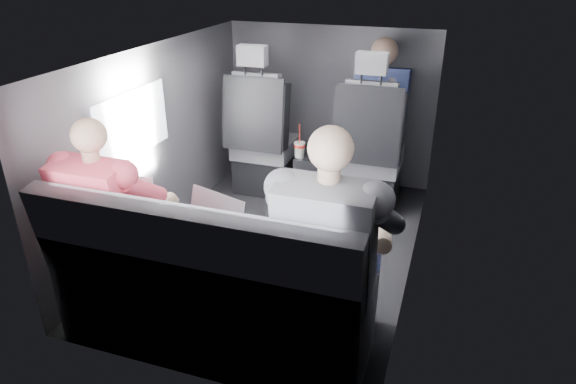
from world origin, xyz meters
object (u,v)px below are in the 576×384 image
(laptop_silver, at_px, (224,221))
(passenger_rear_right, at_px, (332,250))
(front_seat_left, at_px, (263,147))
(passenger_front_right, at_px, (380,107))
(soda_cup, at_px, (299,149))
(center_console, at_px, (315,174))
(rear_bench, at_px, (211,297))
(front_seat_right, at_px, (369,159))
(laptop_black, at_px, (332,235))
(passenger_rear_left, at_px, (117,217))
(laptop_white, at_px, (135,204))

(laptop_silver, distance_m, passenger_rear_right, 0.62)
(front_seat_left, relative_size, passenger_front_right, 1.44)
(soda_cup, bearing_deg, front_seat_left, 160.10)
(center_console, distance_m, rear_bench, 1.94)
(laptop_silver, height_order, passenger_front_right, passenger_front_right)
(laptop_silver, bearing_deg, passenger_rear_right, -11.71)
(front_seat_right, relative_size, laptop_silver, 3.12)
(soda_cup, bearing_deg, passenger_front_right, 34.95)
(center_console, distance_m, laptop_black, 1.83)
(rear_bench, height_order, soda_cup, rear_bench)
(center_console, xyz_separation_m, passenger_rear_left, (-0.58, -1.85, 0.42))
(laptop_silver, distance_m, passenger_rear_left, 0.58)
(laptop_white, distance_m, laptop_black, 1.12)
(laptop_black, relative_size, passenger_rear_right, 0.29)
(rear_bench, height_order, passenger_rear_left, passenger_rear_left)
(passenger_rear_left, bearing_deg, laptop_white, 82.41)
(passenger_rear_left, height_order, passenger_rear_right, passenger_rear_right)
(front_seat_right, xyz_separation_m, laptop_white, (-1.01, -1.66, 0.24))
(rear_bench, relative_size, passenger_rear_right, 1.25)
(laptop_black, distance_m, passenger_front_right, 1.92)
(laptop_white, relative_size, laptop_silver, 0.92)
(rear_bench, distance_m, laptop_silver, 0.39)
(rear_bench, xyz_separation_m, passenger_front_right, (0.47, 2.16, 0.45))
(center_console, height_order, passenger_rear_left, passenger_rear_left)
(laptop_white, height_order, laptop_black, laptop_white)
(front_seat_left, height_order, passenger_front_right, passenger_front_right)
(front_seat_left, height_order, rear_bench, front_seat_left)
(center_console, height_order, laptop_black, laptop_black)
(front_seat_right, relative_size, laptop_white, 3.38)
(laptop_silver, relative_size, laptop_black, 1.08)
(laptop_black, xyz_separation_m, passenger_rear_left, (-1.14, -0.15, -0.02))
(rear_bench, height_order, passenger_front_right, passenger_front_right)
(laptop_white, distance_m, passenger_rear_right, 1.17)
(laptop_silver, bearing_deg, front_seat_right, 74.75)
(front_seat_left, xyz_separation_m, laptop_silver, (0.44, -1.68, 0.23))
(front_seat_left, relative_size, center_console, 2.64)
(front_seat_right, xyz_separation_m, center_console, (-0.45, 0.04, -0.20))
(center_console, xyz_separation_m, soda_cup, (-0.09, -0.17, 0.27))
(laptop_silver, height_order, laptop_black, laptop_black)
(front_seat_right, relative_size, passenger_rear_right, 0.99)
(soda_cup, relative_size, passenger_rear_left, 0.23)
(front_seat_right, relative_size, rear_bench, 0.79)
(front_seat_left, bearing_deg, center_console, 5.07)
(front_seat_left, relative_size, passenger_rear_right, 0.99)
(passenger_rear_left, xyz_separation_m, passenger_front_right, (1.05, 2.06, 0.14))
(front_seat_right, distance_m, rear_bench, 1.96)
(soda_cup, height_order, laptop_silver, laptop_silver)
(passenger_rear_right, xyz_separation_m, passenger_front_right, (-0.13, 2.07, 0.11))
(passenger_rear_right, height_order, passenger_front_right, passenger_front_right)
(soda_cup, relative_size, laptop_black, 0.74)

